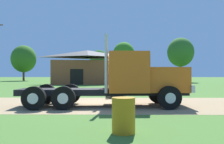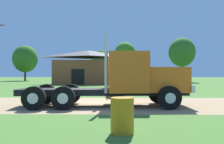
# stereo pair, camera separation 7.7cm
# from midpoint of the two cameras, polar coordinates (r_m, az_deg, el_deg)

# --- Properties ---
(ground_plane) EXTENTS (200.00, 200.00, 0.00)m
(ground_plane) POSITION_cam_midpoint_polar(r_m,az_deg,el_deg) (12.58, -6.52, -7.47)
(ground_plane) COLOR #426A29
(dirt_track) EXTENTS (120.00, 6.46, 0.01)m
(dirt_track) POSITION_cam_midpoint_polar(r_m,az_deg,el_deg) (12.58, -6.52, -7.45)
(dirt_track) COLOR #9B805B
(dirt_track) RESTS_ON ground_plane
(truck_foreground_white) EXTENTS (8.03, 2.85, 3.30)m
(truck_foreground_white) POSITION_cam_midpoint_polar(r_m,az_deg,el_deg) (11.58, 3.55, -2.04)
(truck_foreground_white) COLOR black
(truck_foreground_white) RESTS_ON ground_plane
(steel_barrel) EXTENTS (0.61, 0.61, 0.93)m
(steel_barrel) POSITION_cam_midpoint_polar(r_m,az_deg,el_deg) (6.41, 2.37, -10.13)
(steel_barrel) COLOR #B27214
(steel_barrel) RESTS_ON ground_plane
(shed_building) EXTENTS (11.41, 7.27, 5.10)m
(shed_building) POSITION_cam_midpoint_polar(r_m,az_deg,el_deg) (36.97, -5.85, 1.00)
(shed_building) COLOR brown
(shed_building) RESTS_ON ground_plane
(tree_left) EXTENTS (5.43, 5.43, 7.83)m
(tree_left) POSITION_cam_midpoint_polar(r_m,az_deg,el_deg) (57.14, -20.05, 2.91)
(tree_left) COLOR #513823
(tree_left) RESTS_ON ground_plane
(tree_mid) EXTENTS (3.63, 3.63, 6.43)m
(tree_mid) POSITION_cam_midpoint_polar(r_m,az_deg,el_deg) (50.02, -3.13, 2.87)
(tree_mid) COLOR #513823
(tree_mid) RESTS_ON ground_plane
(tree_right) EXTENTS (4.27, 4.27, 7.87)m
(tree_right) POSITION_cam_midpoint_polar(r_m,az_deg,el_deg) (48.59, 2.74, 4.24)
(tree_right) COLOR #513823
(tree_right) RESTS_ON ground_plane
(tree_far_right) EXTENTS (4.93, 4.93, 8.30)m
(tree_far_right) POSITION_cam_midpoint_polar(r_m,az_deg,el_deg) (47.42, 15.74, 4.47)
(tree_far_right) COLOR #513823
(tree_far_right) RESTS_ON ground_plane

